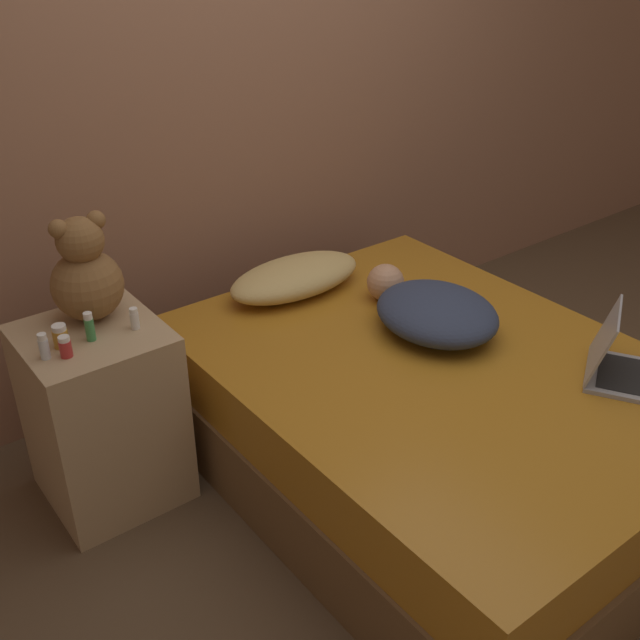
{
  "coord_description": "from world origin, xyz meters",
  "views": [
    {
      "loc": [
        -1.7,
        -1.54,
        1.95
      ],
      "look_at": [
        -0.35,
        0.23,
        0.7
      ],
      "focal_mm": 42.0,
      "sensor_mm": 36.0,
      "label": 1
    }
  ],
  "objects_px": {
    "bottle_clear": "(44,347)",
    "bottle_white": "(134,319)",
    "pillow": "(295,277)",
    "bottle_amber": "(60,336)",
    "teddy_bear": "(86,274)",
    "bottle_red": "(65,347)",
    "person_lying": "(432,310)",
    "laptop": "(616,363)",
    "bottle_green": "(90,327)"
  },
  "relations": [
    {
      "from": "teddy_bear",
      "to": "bottle_green",
      "type": "bearing_deg",
      "value": -113.79
    },
    {
      "from": "bottle_amber",
      "to": "laptop",
      "type": "bearing_deg",
      "value": -35.2
    },
    {
      "from": "pillow",
      "to": "bottle_red",
      "type": "xyz_separation_m",
      "value": [
        -1.03,
        -0.19,
        0.13
      ]
    },
    {
      "from": "pillow",
      "to": "laptop",
      "type": "xyz_separation_m",
      "value": [
        0.49,
        -1.19,
        -0.01
      ]
    },
    {
      "from": "person_lying",
      "to": "bottle_white",
      "type": "relative_size",
      "value": 8.45
    },
    {
      "from": "teddy_bear",
      "to": "bottle_red",
      "type": "height_order",
      "value": "teddy_bear"
    },
    {
      "from": "bottle_clear",
      "to": "bottle_white",
      "type": "xyz_separation_m",
      "value": [
        0.31,
        0.0,
        -0.01
      ]
    },
    {
      "from": "person_lying",
      "to": "bottle_red",
      "type": "distance_m",
      "value": 1.32
    },
    {
      "from": "laptop",
      "to": "bottle_amber",
      "type": "relative_size",
      "value": 4.69
    },
    {
      "from": "teddy_bear",
      "to": "bottle_amber",
      "type": "bearing_deg",
      "value": -140.49
    },
    {
      "from": "bottle_amber",
      "to": "bottle_clear",
      "type": "xyz_separation_m",
      "value": [
        -0.07,
        -0.04,
        0.0
      ]
    },
    {
      "from": "bottle_red",
      "to": "bottle_clear",
      "type": "distance_m",
      "value": 0.06
    },
    {
      "from": "pillow",
      "to": "person_lying",
      "type": "distance_m",
      "value": 0.61
    },
    {
      "from": "laptop",
      "to": "bottle_green",
      "type": "xyz_separation_m",
      "value": [
        -1.42,
        1.05,
        0.16
      ]
    },
    {
      "from": "person_lying",
      "to": "laptop",
      "type": "relative_size",
      "value": 1.76
    },
    {
      "from": "bottle_clear",
      "to": "bottle_white",
      "type": "bearing_deg",
      "value": 0.52
    },
    {
      "from": "pillow",
      "to": "bottle_clear",
      "type": "xyz_separation_m",
      "value": [
        -1.08,
        -0.16,
        0.14
      ]
    },
    {
      "from": "teddy_bear",
      "to": "bottle_red",
      "type": "relative_size",
      "value": 5.19
    },
    {
      "from": "pillow",
      "to": "laptop",
      "type": "height_order",
      "value": "laptop"
    },
    {
      "from": "person_lying",
      "to": "teddy_bear",
      "type": "xyz_separation_m",
      "value": [
        -1.1,
        0.57,
        0.25
      ]
    },
    {
      "from": "bottle_amber",
      "to": "person_lying",
      "type": "bearing_deg",
      "value": -19.44
    },
    {
      "from": "bottle_red",
      "to": "bottle_amber",
      "type": "bearing_deg",
      "value": 81.58
    },
    {
      "from": "teddy_bear",
      "to": "bottle_red",
      "type": "xyz_separation_m",
      "value": [
        -0.17,
        -0.2,
        -0.13
      ]
    },
    {
      "from": "pillow",
      "to": "teddy_bear",
      "type": "distance_m",
      "value": 0.9
    },
    {
      "from": "bottle_red",
      "to": "bottle_white",
      "type": "xyz_separation_m",
      "value": [
        0.25,
        0.03,
        0.0
      ]
    },
    {
      "from": "bottle_amber",
      "to": "pillow",
      "type": "bearing_deg",
      "value": 6.66
    },
    {
      "from": "bottle_clear",
      "to": "bottle_red",
      "type": "bearing_deg",
      "value": -27.48
    },
    {
      "from": "teddy_bear",
      "to": "person_lying",
      "type": "bearing_deg",
      "value": -27.6
    },
    {
      "from": "bottle_red",
      "to": "person_lying",
      "type": "bearing_deg",
      "value": -16.5
    },
    {
      "from": "teddy_bear",
      "to": "bottle_red",
      "type": "distance_m",
      "value": 0.29
    },
    {
      "from": "teddy_bear",
      "to": "bottle_amber",
      "type": "height_order",
      "value": "teddy_bear"
    },
    {
      "from": "laptop",
      "to": "bottle_clear",
      "type": "xyz_separation_m",
      "value": [
        -1.58,
        1.03,
        0.15
      ]
    },
    {
      "from": "person_lying",
      "to": "bottle_amber",
      "type": "bearing_deg",
      "value": 164.34
    },
    {
      "from": "bottle_clear",
      "to": "bottle_green",
      "type": "relative_size",
      "value": 0.87
    },
    {
      "from": "laptop",
      "to": "bottle_white",
      "type": "relative_size",
      "value": 4.8
    },
    {
      "from": "bottle_green",
      "to": "bottle_amber",
      "type": "bearing_deg",
      "value": 168.98
    },
    {
      "from": "pillow",
      "to": "teddy_bear",
      "type": "xyz_separation_m",
      "value": [
        -0.86,
        0.01,
        0.26
      ]
    },
    {
      "from": "bottle_amber",
      "to": "bottle_clear",
      "type": "distance_m",
      "value": 0.08
    },
    {
      "from": "bottle_clear",
      "to": "pillow",
      "type": "bearing_deg",
      "value": 8.26
    },
    {
      "from": "pillow",
      "to": "person_lying",
      "type": "xyz_separation_m",
      "value": [
        0.24,
        -0.56,
        0.01
      ]
    },
    {
      "from": "pillow",
      "to": "bottle_red",
      "type": "bearing_deg",
      "value": -169.69
    },
    {
      "from": "bottle_green",
      "to": "person_lying",
      "type": "bearing_deg",
      "value": -20.08
    },
    {
      "from": "teddy_bear",
      "to": "bottle_clear",
      "type": "distance_m",
      "value": 0.31
    },
    {
      "from": "teddy_bear",
      "to": "bottle_red",
      "type": "bearing_deg",
      "value": -130.28
    },
    {
      "from": "bottle_amber",
      "to": "bottle_white",
      "type": "height_order",
      "value": "bottle_amber"
    },
    {
      "from": "bottle_clear",
      "to": "bottle_amber",
      "type": "bearing_deg",
      "value": 29.99
    },
    {
      "from": "pillow",
      "to": "bottle_amber",
      "type": "height_order",
      "value": "bottle_amber"
    },
    {
      "from": "person_lying",
      "to": "bottle_amber",
      "type": "relative_size",
      "value": 8.24
    },
    {
      "from": "person_lying",
      "to": "bottle_green",
      "type": "relative_size",
      "value": 6.41
    },
    {
      "from": "laptop",
      "to": "teddy_bear",
      "type": "relative_size",
      "value": 0.98
    }
  ]
}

